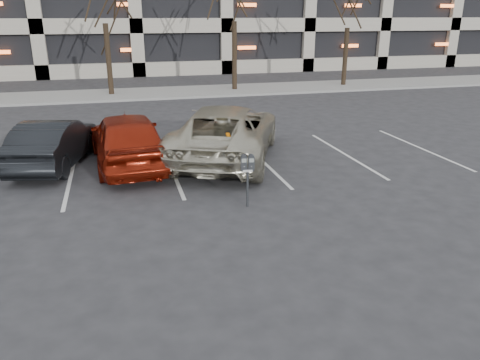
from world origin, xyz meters
name	(u,v)px	position (x,y,z in m)	size (l,w,h in m)	color
ground	(237,191)	(0.00, 0.00, 0.00)	(140.00, 140.00, 0.00)	#28282B
sidewalk	(166,93)	(0.00, 16.00, 0.06)	(80.00, 4.00, 0.12)	gray
stall_lines	(171,168)	(-1.40, 2.30, 0.01)	(16.90, 5.20, 0.00)	silver
parking_meter	(248,168)	(-0.03, -1.05, 0.96)	(0.34, 0.17, 1.25)	black
suv_silver	(225,132)	(0.38, 2.88, 0.84)	(4.93, 6.64, 1.68)	beige
car_red	(127,139)	(-2.58, 2.90, 0.82)	(1.93, 4.79, 1.63)	maroon
car_dark	(54,143)	(-4.68, 3.49, 0.70)	(1.47, 4.22, 1.39)	black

